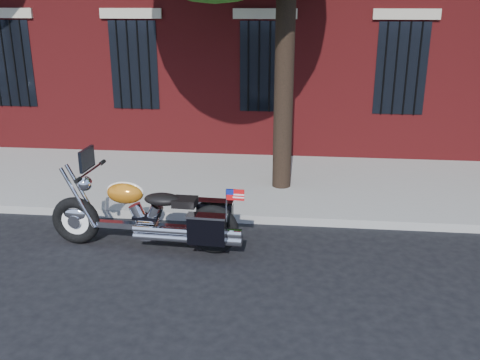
# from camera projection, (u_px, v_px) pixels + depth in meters

# --- Properties ---
(ground) EXTENTS (120.00, 120.00, 0.00)m
(ground) POSITION_uv_depth(u_px,v_px,m) (241.00, 258.00, 7.94)
(ground) COLOR black
(ground) RESTS_ON ground
(curb) EXTENTS (40.00, 0.16, 0.15)m
(curb) POSITION_uv_depth(u_px,v_px,m) (249.00, 218.00, 9.21)
(curb) COLOR gray
(curb) RESTS_ON ground
(sidewalk) EXTENTS (40.00, 3.60, 0.15)m
(sidewalk) POSITION_uv_depth(u_px,v_px,m) (257.00, 183.00, 10.98)
(sidewalk) COLOR gray
(sidewalk) RESTS_ON ground
(motorcycle) EXTENTS (3.07, 0.94, 1.56)m
(motorcycle) POSITION_uv_depth(u_px,v_px,m) (153.00, 217.00, 8.07)
(motorcycle) COLOR black
(motorcycle) RESTS_ON ground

